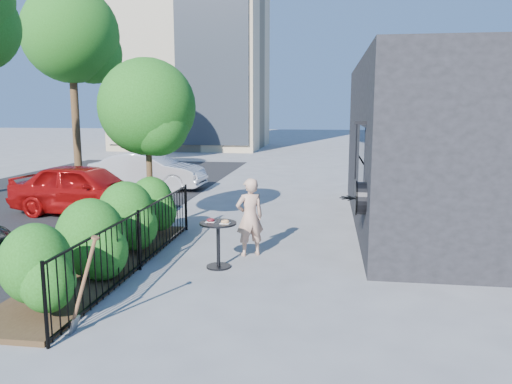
% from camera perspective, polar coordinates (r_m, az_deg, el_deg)
% --- Properties ---
extents(ground, '(120.00, 120.00, 0.00)m').
position_cam_1_polar(ground, '(8.89, -3.93, -9.31)').
color(ground, gray).
rests_on(ground, ground).
extents(shop_building, '(6.22, 9.00, 4.00)m').
position_cam_1_polar(shop_building, '(13.27, 24.51, 4.94)').
color(shop_building, black).
rests_on(shop_building, ground).
extents(fence, '(0.05, 6.05, 1.10)m').
position_cam_1_polar(fence, '(9.15, -13.24, -5.33)').
color(fence, black).
rests_on(fence, ground).
extents(planting_bed, '(1.30, 6.00, 0.08)m').
position_cam_1_polar(planting_bed, '(9.57, -17.06, -8.09)').
color(planting_bed, '#382616').
rests_on(planting_bed, ground).
extents(shrubs, '(1.10, 5.60, 1.24)m').
position_cam_1_polar(shrubs, '(9.44, -16.45, -4.14)').
color(shrubs, '#1D5112').
rests_on(shrubs, ground).
extents(patio_tree, '(2.20, 2.20, 3.94)m').
position_cam_1_polar(patio_tree, '(11.69, -12.08, 8.83)').
color(patio_tree, '#3F2B19').
rests_on(patio_tree, ground).
extents(street_tree_far, '(4.40, 4.40, 8.28)m').
position_cam_1_polar(street_tree_far, '(25.27, -20.30, 15.92)').
color(street_tree_far, '#3F2B19').
rests_on(street_tree_far, ground).
extents(cafe_table, '(0.67, 0.67, 0.90)m').
position_cam_1_polar(cafe_table, '(9.07, -4.34, -5.09)').
color(cafe_table, black).
rests_on(cafe_table, ground).
extents(woman, '(0.67, 0.59, 1.54)m').
position_cam_1_polar(woman, '(9.75, -0.72, -2.88)').
color(woman, tan).
rests_on(woman, ground).
extents(shovel, '(0.46, 0.17, 1.34)m').
position_cam_1_polar(shovel, '(6.82, -19.26, -10.57)').
color(shovel, brown).
rests_on(shovel, ground).
extents(car_red, '(4.29, 2.12, 1.41)m').
position_cam_1_polar(car_red, '(14.26, -18.86, 0.31)').
color(car_red, '#A40E0D').
rests_on(car_red, ground).
extents(car_silver, '(4.06, 1.56, 1.32)m').
position_cam_1_polar(car_silver, '(18.20, -12.16, 2.38)').
color(car_silver, '#AFAFB4').
rests_on(car_silver, ground).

